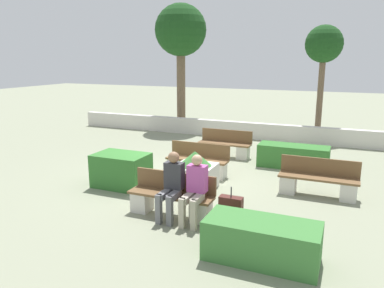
% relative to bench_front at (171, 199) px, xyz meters
% --- Properties ---
extents(ground_plane, '(60.00, 60.00, 0.00)m').
position_rel_bench_front_xyz_m(ground_plane, '(-0.93, 2.11, -0.34)').
color(ground_plane, gray).
extents(perimeter_wall, '(14.81, 0.30, 0.66)m').
position_rel_bench_front_xyz_m(perimeter_wall, '(-0.93, 8.03, -0.01)').
color(perimeter_wall, beige).
rests_on(perimeter_wall, ground_plane).
extents(bench_front, '(1.81, 0.49, 0.87)m').
position_rel_bench_front_xyz_m(bench_front, '(0.00, 0.00, 0.00)').
color(bench_front, brown).
rests_on(bench_front, ground_plane).
extents(bench_left_side, '(1.73, 0.49, 0.87)m').
position_rel_bench_front_xyz_m(bench_left_side, '(-0.47, 4.93, -0.00)').
color(bench_left_side, brown).
rests_on(bench_left_side, ground_plane).
extents(bench_right_side, '(1.74, 0.48, 0.87)m').
position_rel_bench_front_xyz_m(bench_right_side, '(-0.54, 2.75, -0.00)').
color(bench_right_side, brown).
rests_on(bench_right_side, ground_plane).
extents(bench_back, '(1.81, 0.48, 0.87)m').
position_rel_bench_front_xyz_m(bench_back, '(2.69, 2.35, 0.00)').
color(bench_back, brown).
rests_on(bench_back, ground_plane).
extents(person_seated_man, '(0.38, 0.63, 1.37)m').
position_rel_bench_front_xyz_m(person_seated_man, '(0.08, -0.14, 0.43)').
color(person_seated_man, slate).
rests_on(person_seated_man, ground_plane).
extents(person_seated_woman, '(0.38, 0.63, 1.36)m').
position_rel_bench_front_xyz_m(person_seated_woman, '(0.58, -0.14, 0.42)').
color(person_seated_woman, '#B2A893').
rests_on(person_seated_woman, ground_plane).
extents(hedge_block_near_left, '(1.81, 0.81, 0.66)m').
position_rel_bench_front_xyz_m(hedge_block_near_left, '(2.12, -1.04, -0.01)').
color(hedge_block_near_left, '#3D7A38').
rests_on(hedge_block_near_left, ground_plane).
extents(hedge_block_near_right, '(1.33, 0.90, 0.84)m').
position_rel_bench_front_xyz_m(hedge_block_near_right, '(-1.95, 1.12, 0.08)').
color(hedge_block_near_right, '#33702D').
rests_on(hedge_block_near_right, ground_plane).
extents(hedge_block_mid_left, '(2.03, 0.75, 0.67)m').
position_rel_bench_front_xyz_m(hedge_block_mid_left, '(1.80, 4.54, -0.00)').
color(hedge_block_mid_left, '#33702D').
rests_on(hedge_block_mid_left, ground_plane).
extents(planter_corner_left, '(0.95, 0.95, 0.97)m').
position_rel_bench_front_xyz_m(planter_corner_left, '(-0.16, 1.64, 0.12)').
color(planter_corner_left, beige).
rests_on(planter_corner_left, ground_plane).
extents(suitcase, '(0.44, 0.19, 0.84)m').
position_rel_bench_front_xyz_m(suitcase, '(1.32, -0.14, -0.01)').
color(suitcase, '#471E19').
rests_on(suitcase, ground_plane).
extents(tree_leftmost, '(2.32, 2.32, 5.57)m').
position_rel_bench_front_xyz_m(tree_leftmost, '(-4.07, 9.34, 3.96)').
color(tree_leftmost, brown).
rests_on(tree_leftmost, ground_plane).
extents(tree_center_left, '(1.47, 1.47, 4.47)m').
position_rel_bench_front_xyz_m(tree_center_left, '(2.06, 9.53, 3.28)').
color(tree_center_left, brown).
rests_on(tree_center_left, ground_plane).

